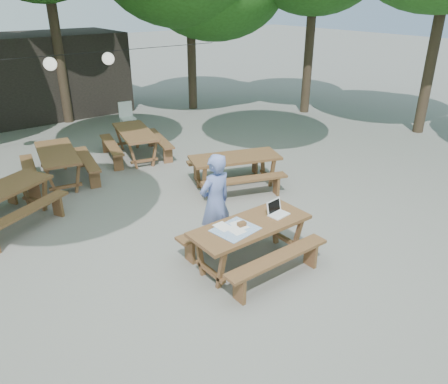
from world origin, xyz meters
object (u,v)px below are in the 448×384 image
woman (215,203)px  plastic_chair (128,122)px  main_picnic_table (250,243)px  picnic_table_nw (1,207)px

woman → plastic_chair: bearing=-109.2°
main_picnic_table → picnic_table_nw: (-2.92, 3.86, 0.00)m
main_picnic_table → woman: bearing=101.6°
main_picnic_table → woman: woman is taller
main_picnic_table → picnic_table_nw: bearing=127.1°
picnic_table_nw → woman: bearing=-75.5°
main_picnic_table → picnic_table_nw: size_ratio=0.83×
picnic_table_nw → main_picnic_table: bearing=-80.1°
woman → plastic_chair: (1.98, 7.46, -0.62)m
woman → plastic_chair: 7.75m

